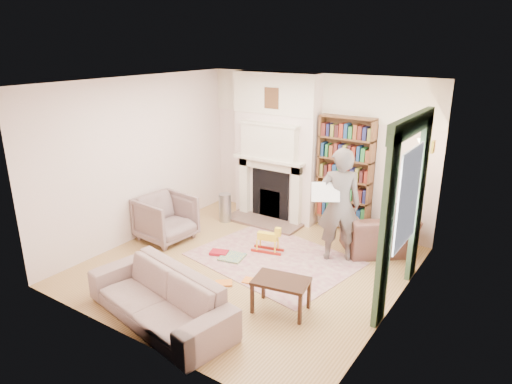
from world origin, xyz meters
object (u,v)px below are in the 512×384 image
Objects in this scene: sofa at (159,297)px; coffee_table at (281,295)px; armchair_reading at (378,233)px; rocking_horse at (268,239)px; armchair_left at (166,218)px; paraffin_heater at (225,208)px; bookcase at (345,169)px; man_reading at (339,205)px.

sofa reaches higher than coffee_table.
sofa is at bearing 25.57° from armchair_reading.
armchair_reading is at bearing 20.52° from rocking_horse.
coffee_table is at bearing -101.03° from armchair_left.
paraffin_heater reaches higher than coffee_table.
paraffin_heater is (0.33, 1.25, -0.12)m from armchair_left.
bookcase is 3.36× the size of paraffin_heater.
sofa is (-1.59, -3.39, -0.03)m from armchair_reading.
rocking_horse reaches higher than coffee_table.
armchair_reading is at bearing -157.75° from man_reading.
coffee_table is (0.02, -1.78, -0.69)m from man_reading.
sofa is 3.89× the size of paraffin_heater.
armchair_left reaches higher than paraffin_heater.
coffee_table is at bearing -81.79° from bookcase.
armchair_reading is 3.74m from sofa.
rocking_horse is at bearing -9.34° from man_reading.
bookcase is at bearing 90.23° from sofa.
paraffin_heater is at bearing -33.17° from armchair_reading.
sofa is 3.06× the size of coffee_table.
coffee_table is at bearing 59.70° from man_reading.
armchair_left is 1.85m from rocking_horse.
rocking_horse is (-1.50, -1.01, -0.12)m from armchair_reading.
rocking_horse is at bearing -113.13° from bookcase.
armchair_left is at bearing -176.20° from rocking_horse.
bookcase is 4.06m from sofa.
man_reading is (2.80, 0.96, 0.52)m from armchair_left.
man_reading is 1.32m from rocking_horse.
paraffin_heater is at bearing 129.28° from coffee_table.
armchair_left is 1.24× the size of coffee_table.
man_reading is at bearing -66.00° from armchair_left.
paraffin_heater is (-2.07, -0.82, -0.90)m from bookcase.
bookcase is 3.27m from armchair_left.
paraffin_heater is (-2.47, 0.29, -0.64)m from man_reading.
sofa is at bearing -105.80° from rocking_horse.
man_reading reaches higher than armchair_reading.
coffee_table is 1.73m from rocking_horse.
coffee_table is at bearing 52.03° from sofa.
man_reading is (0.40, -1.11, -0.26)m from bookcase.
man_reading is at bearing -70.25° from bookcase.
armchair_reading is at bearing 75.84° from sofa.
sofa is 3.07m from man_reading.
armchair_reading is 2.04× the size of rocking_horse.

